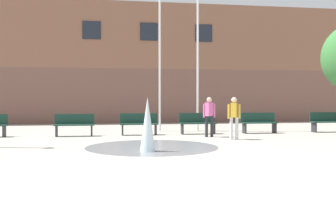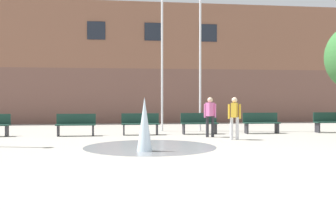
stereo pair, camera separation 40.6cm
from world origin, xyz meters
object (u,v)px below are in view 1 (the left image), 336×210
object	(u,v)px
adult_watching	(234,115)
flagpole_left	(160,36)
park_bench_under_left_flagpole	(74,124)
park_bench_under_right_flagpole	(198,123)
flagpole_right	(198,36)
park_bench_center	(139,124)
park_bench_far_right	(327,122)
teen_by_trashcan	(209,114)
park_bench_near_trashcan	(259,122)

from	to	relation	value
adult_watching	flagpole_left	xyz separation A→B (m)	(-2.22, 4.20, 3.56)
park_bench_under_left_flagpole	adult_watching	distance (m)	6.48
park_bench_under_left_flagpole	park_bench_under_right_flagpole	xyz separation A→B (m)	(5.23, 0.21, 0.00)
park_bench_under_left_flagpole	flagpole_right	distance (m)	7.24
park_bench_center	flagpole_left	size ratio (longest dim) A/B	0.19
park_bench_center	adult_watching	xyz separation A→B (m)	(3.38, -2.41, 0.45)
park_bench_under_left_flagpole	flagpole_right	xyz separation A→B (m)	(5.66, 1.92, 4.08)
park_bench_far_right	adult_watching	distance (m)	5.89
park_bench_under_right_flagpole	park_bench_far_right	distance (m)	6.13
adult_watching	flagpole_right	world-z (taller)	flagpole_right
flagpole_right	adult_watching	bearing A→B (deg)	-84.77
park_bench_center	park_bench_far_right	size ratio (longest dim) A/B	1.00
flagpole_left	park_bench_center	bearing A→B (deg)	-123.02
park_bench_under_left_flagpole	park_bench_center	xyz separation A→B (m)	(2.67, 0.13, 0.00)
park_bench_center	adult_watching	bearing A→B (deg)	-35.51
adult_watching	teen_by_trashcan	world-z (taller)	same
park_bench_under_right_flagpole	park_bench_near_trashcan	bearing A→B (deg)	-1.05
flagpole_left	park_bench_near_trashcan	bearing A→B (deg)	-22.80
park_bench_far_right	park_bench_near_trashcan	bearing A→B (deg)	-178.98
park_bench_far_right	flagpole_right	xyz separation A→B (m)	(-5.70, 1.70, 4.08)
flagpole_right	park_bench_center	bearing A→B (deg)	-149.20
park_bench_near_trashcan	flagpole_left	bearing A→B (deg)	157.20
park_bench_far_right	flagpole_left	bearing A→B (deg)	167.27
teen_by_trashcan	park_bench_under_right_flagpole	bearing A→B (deg)	-122.33
park_bench_far_right	adult_watching	bearing A→B (deg)	-154.83
park_bench_center	park_bench_under_right_flagpole	world-z (taller)	same
park_bench_under_left_flagpole	park_bench_under_right_flagpole	world-z (taller)	same
park_bench_center	park_bench_near_trashcan	size ratio (longest dim) A/B	1.00
park_bench_under_right_flagpole	park_bench_far_right	world-z (taller)	same
park_bench_center	park_bench_under_right_flagpole	distance (m)	2.57
adult_watching	flagpole_right	size ratio (longest dim) A/B	0.18
park_bench_under_right_flagpole	adult_watching	world-z (taller)	adult_watching
park_bench_under_left_flagpole	park_bench_center	distance (m)	2.67
park_bench_far_right	flagpole_right	size ratio (longest dim) A/B	0.19
park_bench_center	adult_watching	distance (m)	4.18
park_bench_far_right	park_bench_center	bearing A→B (deg)	-179.44
park_bench_under_right_flagpole	flagpole_left	bearing A→B (deg)	129.36
park_bench_under_left_flagpole	park_bench_under_right_flagpole	bearing A→B (deg)	2.28
adult_watching	teen_by_trashcan	xyz separation A→B (m)	(-0.68, 1.08, 0.00)
park_bench_under_left_flagpole	park_bench_under_right_flagpole	distance (m)	5.23
adult_watching	flagpole_left	bearing A→B (deg)	56.52
teen_by_trashcan	flagpole_right	bearing A→B (deg)	-133.40
park_bench_near_trashcan	park_bench_under_right_flagpole	bearing A→B (deg)	178.95
park_bench_far_right	park_bench_under_left_flagpole	bearing A→B (deg)	-178.91
park_bench_under_right_flagpole	teen_by_trashcan	distance (m)	1.49
park_bench_under_left_flagpole	park_bench_center	world-z (taller)	same
park_bench_far_right	flagpole_left	size ratio (longest dim) A/B	0.19
park_bench_near_trashcan	flagpole_right	xyz separation A→B (m)	(-2.36, 1.76, 4.08)
park_bench_under_right_flagpole	park_bench_near_trashcan	size ratio (longest dim) A/B	1.00
park_bench_under_left_flagpole	flagpole_right	size ratio (longest dim) A/B	0.19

